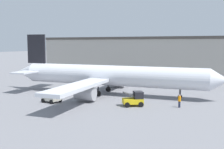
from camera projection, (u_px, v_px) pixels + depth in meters
ground_plane at (112, 94)px, 48.88m from camera, size 400.00×400.00×0.00m
terminal_building at (174, 56)px, 78.46m from camera, size 77.34×17.41×10.57m
airplane at (107, 76)px, 48.85m from camera, size 39.02×34.89×10.51m
ground_crew_worker at (179, 101)px, 38.90m from camera, size 0.40×0.40×1.82m
baggage_tug at (53, 96)px, 42.16m from camera, size 2.72×2.32×2.02m
belt_loader_truck at (134, 99)px, 39.91m from camera, size 3.39×3.24×2.07m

